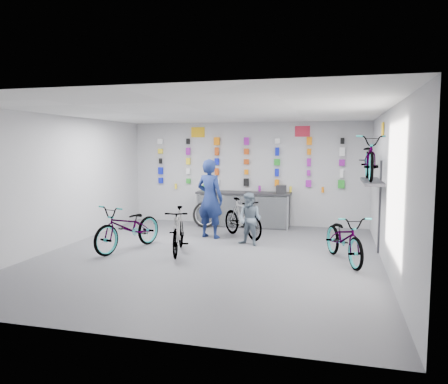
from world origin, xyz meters
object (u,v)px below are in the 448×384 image
(bike_right, at_px, (344,238))
(customer, at_px, (250,219))
(clerk, at_px, (210,199))
(bike_center, at_px, (178,231))
(bike_service, at_px, (242,218))
(counter, at_px, (243,210))
(bike_left, at_px, (129,227))

(bike_right, relative_size, customer, 1.50)
(customer, bearing_deg, clerk, 171.55)
(bike_center, xyz_separation_m, clerk, (0.20, 1.75, 0.49))
(bike_right, bearing_deg, bike_center, 162.53)
(bike_center, relative_size, bike_right, 0.89)
(bike_service, distance_m, customer, 0.90)
(counter, relative_size, bike_right, 1.46)
(counter, distance_m, bike_left, 3.92)
(bike_right, height_order, clerk, clerk)
(counter, bearing_deg, customer, -74.49)
(counter, distance_m, bike_service, 1.52)
(counter, relative_size, customer, 2.19)
(bike_service, bearing_deg, bike_left, 175.83)
(clerk, relative_size, customer, 1.61)
(counter, xyz_separation_m, customer, (0.64, -2.32, 0.13))
(clerk, bearing_deg, counter, -89.54)
(counter, height_order, bike_right, counter)
(counter, xyz_separation_m, bike_center, (-0.70, -3.47, 0.01))
(bike_left, xyz_separation_m, bike_service, (2.17, 1.94, -0.02))
(bike_left, height_order, bike_center, bike_left)
(clerk, bearing_deg, bike_right, 170.92)
(bike_left, distance_m, customer, 2.76)
(counter, distance_m, customer, 2.41)
(bike_center, height_order, bike_right, bike_center)
(bike_left, relative_size, customer, 1.60)
(bike_left, distance_m, clerk, 2.26)
(bike_center, height_order, customer, customer)
(bike_left, bearing_deg, bike_center, 15.91)
(customer, bearing_deg, bike_center, -119.86)
(bike_center, relative_size, bike_service, 1.00)
(bike_center, height_order, bike_service, bike_center)
(bike_right, xyz_separation_m, clerk, (-3.25, 1.57, 0.51))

